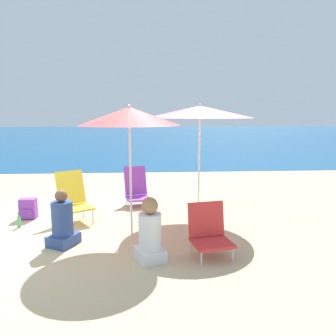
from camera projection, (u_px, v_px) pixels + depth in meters
The scene contains 12 objects.
ground_plane at pixel (65, 235), 5.26m from camera, with size 60.00×60.00×0.00m, color #C6B284.
sea_water at pixel (132, 135), 30.44m from camera, with size 60.00×40.00×0.01m.
beach_umbrella_pink at pixel (200, 112), 5.99m from camera, with size 1.97×1.97×2.11m.
beach_umbrella_red at pixel (129, 116), 4.94m from camera, with size 1.54×1.54×2.06m.
beach_chair_yellow at pixel (73, 197), 5.87m from camera, with size 0.75×0.79×0.90m.
beach_chair_red at pixel (209, 231), 4.49m from camera, with size 0.61×0.61×0.71m.
beach_chair_purple at pixel (136, 188), 6.97m from camera, with size 0.59×0.70×0.80m.
person_seated_near at pixel (63, 223), 4.80m from camera, with size 0.49×0.52×0.84m.
person_seated_far at pixel (150, 234), 4.29m from camera, with size 0.46×0.49×0.86m.
backpack_purple at pixel (28, 209), 6.04m from camera, with size 0.29×0.21×0.38m.
water_bottle at pixel (19, 222), 5.58m from camera, with size 0.06×0.06×0.26m.
seagull at pixel (65, 179), 9.02m from camera, with size 0.27×0.11×0.23m.
Camera 1 is at (1.33, -5.11, 1.92)m, focal length 35.00 mm.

